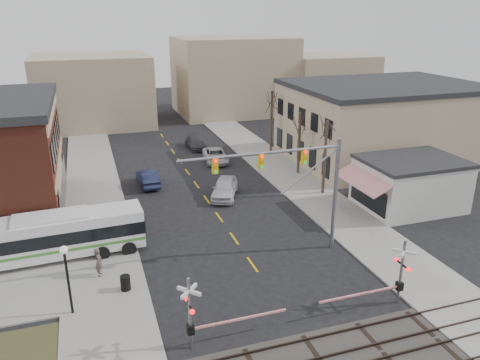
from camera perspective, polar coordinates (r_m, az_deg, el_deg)
name	(u,v)px	position (r m, az deg, el deg)	size (l,w,h in m)	color
ground	(263,280)	(30.00, 2.85, -12.10)	(160.00, 160.00, 0.00)	black
sidewalk_west	(94,188)	(46.41, -17.41, -0.98)	(5.00, 60.00, 0.12)	gray
sidewalk_east	(279,168)	(50.12, 4.74, 1.44)	(5.00, 60.00, 0.12)	gray
tan_building	(383,121)	(55.01, 17.03, 6.84)	(20.30, 15.30, 8.50)	tan
awning_shop	(410,183)	(42.09, 19.99, -0.36)	(9.74, 6.20, 4.30)	beige
tree_east_a	(325,158)	(42.66, 10.30, 2.70)	(0.28, 0.28, 6.75)	#382B21
tree_east_b	(299,143)	(47.97, 7.21, 4.51)	(0.28, 0.28, 6.30)	#382B21
tree_east_c	(271,122)	(55.03, 3.84, 7.10)	(0.28, 0.28, 7.20)	#382B21
transit_bus	(53,236)	(33.86, -21.84, -6.34)	(11.99, 3.13, 3.06)	silver
traffic_signal_mast	(297,175)	(30.80, 6.94, 0.62)	(10.98, 0.30, 8.00)	gray
rr_crossing_west	(198,313)	(23.88, -5.08, -15.83)	(5.60, 1.36, 4.00)	gray
rr_crossing_east	(395,274)	(28.17, 18.34, -10.83)	(5.60, 1.36, 4.00)	gray
street_lamp	(66,266)	(27.01, -20.45, -9.75)	(0.44, 0.44, 4.14)	black
trash_bin	(125,283)	(29.43, -13.79, -12.07)	(0.60, 0.60, 0.93)	black
car_a	(225,188)	(42.16, -1.90, -0.98)	(2.02, 5.01, 1.71)	silver
car_b	(148,178)	(45.84, -11.18, 0.26)	(1.62, 4.66, 1.53)	#181D3C
car_c	(215,156)	(52.21, -3.01, 3.00)	(2.39, 5.18, 1.44)	#B8B8B8
car_d	(195,143)	(57.67, -5.47, 4.54)	(1.90, 4.68, 1.36)	#3B3A3F
pedestrian_near	(99,262)	(31.05, -16.83, -9.55)	(0.69, 0.45, 1.89)	#4F453F
pedestrian_far	(89,230)	(35.45, -17.90, -5.81)	(0.94, 0.73, 1.93)	#373B60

